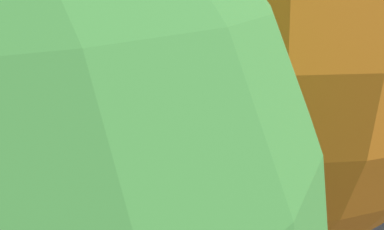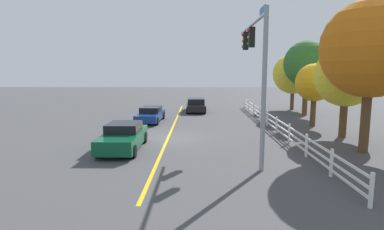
% 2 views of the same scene
% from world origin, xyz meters
% --- Properties ---
extents(ground_plane, '(120.00, 120.00, 0.00)m').
position_xyz_m(ground_plane, '(0.00, 0.00, 0.00)').
color(ground_plane, '#444447').
extents(lane_center_stripe, '(28.00, 0.16, 0.01)m').
position_xyz_m(lane_center_stripe, '(-4.00, 0.00, 0.00)').
color(lane_center_stripe, gold).
rests_on(lane_center_stripe, ground_plane).
extents(signal_assembly, '(7.10, 0.38, 6.90)m').
position_xyz_m(signal_assembly, '(4.24, 4.58, 4.85)').
color(signal_assembly, gray).
rests_on(signal_assembly, ground_plane).
extents(car_0, '(4.75, 2.01, 1.23)m').
position_xyz_m(car_0, '(-6.30, -2.03, 0.61)').
color(car_0, navy).
rests_on(car_0, ground_plane).
extents(car_1, '(4.74, 1.99, 1.41)m').
position_xyz_m(car_1, '(2.87, -2.13, 0.68)').
color(car_1, '#0C4C2D').
rests_on(car_1, ground_plane).
extents(car_2, '(4.83, 2.04, 1.39)m').
position_xyz_m(car_2, '(-12.73, 1.70, 0.67)').
color(car_2, black).
rests_on(car_2, ground_plane).
extents(white_rail_fence, '(26.10, 0.10, 1.15)m').
position_xyz_m(white_rail_fence, '(-3.00, 7.20, 0.60)').
color(white_rail_fence, white).
rests_on(white_rail_fence, ground_plane).
extents(tree_0, '(2.84, 2.84, 4.75)m').
position_xyz_m(tree_0, '(-4.38, 10.63, 3.30)').
color(tree_0, brown).
rests_on(tree_0, ground_plane).
extents(tree_1, '(4.26, 4.26, 6.97)m').
position_xyz_m(tree_1, '(-10.31, 12.02, 4.82)').
color(tree_1, brown).
rests_on(tree_1, ground_plane).
extents(tree_2, '(3.86, 3.86, 5.82)m').
position_xyz_m(tree_2, '(-0.51, 11.12, 3.87)').
color(tree_2, brown).
rests_on(tree_2, ground_plane).
extents(tree_4, '(4.29, 4.29, 6.02)m').
position_xyz_m(tree_4, '(-14.54, 12.08, 3.87)').
color(tree_4, brown).
rests_on(tree_4, ground_plane).
extents(tree_5, '(4.93, 4.93, 7.77)m').
position_xyz_m(tree_5, '(3.22, 10.51, 5.28)').
color(tree_5, brown).
rests_on(tree_5, ground_plane).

